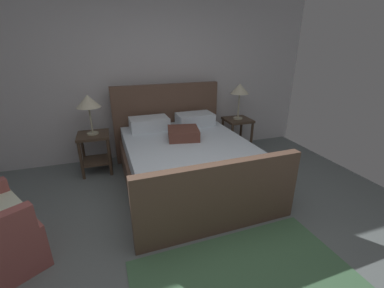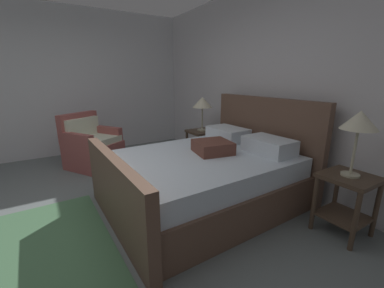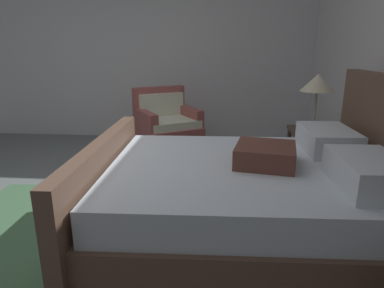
{
  "view_description": "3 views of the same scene",
  "coord_description": "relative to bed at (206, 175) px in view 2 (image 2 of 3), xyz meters",
  "views": [
    {
      "loc": [
        -0.62,
        -1.52,
        1.79
      ],
      "look_at": [
        0.25,
        1.13,
        0.69
      ],
      "focal_mm": 23.44,
      "sensor_mm": 36.0,
      "label": 1
    },
    {
      "loc": [
        2.51,
        -0.13,
        1.49
      ],
      "look_at": [
        -0.08,
        1.46,
        0.66
      ],
      "focal_mm": 23.14,
      "sensor_mm": 36.0,
      "label": 2
    },
    {
      "loc": [
        2.51,
        1.2,
        1.41
      ],
      "look_at": [
        0.37,
        1.03,
        0.79
      ],
      "focal_mm": 31.32,
      "sensor_mm": 36.0,
      "label": 3
    }
  ],
  "objects": [
    {
      "name": "ground_plane",
      "position": [
        -0.27,
        -1.45,
        -0.36
      ],
      "size": [
        5.53,
        5.21,
        0.02
      ],
      "primitive_type": "cube",
      "color": "slate"
    },
    {
      "name": "area_rug",
      "position": [
        0.0,
        -1.79,
        -0.35
      ],
      "size": [
        1.86,
        1.29,
        0.01
      ],
      "primitive_type": "cube",
      "rotation": [
        0.0,
        0.0,
        0.03
      ],
      "color": "#47714C",
      "rests_on": "ground"
    },
    {
      "name": "nightstand_right",
      "position": [
        1.19,
        0.79,
        0.05
      ],
      "size": [
        0.44,
        0.44,
        0.6
      ],
      "color": "#483729",
      "rests_on": "ground"
    },
    {
      "name": "armchair",
      "position": [
        -2.06,
        -0.93,
        -0.01
      ],
      "size": [
        1.0,
        1.0,
        0.9
      ],
      "color": "#9E514D",
      "rests_on": "ground"
    },
    {
      "name": "bed",
      "position": [
        0.0,
        0.0,
        0.0
      ],
      "size": [
        1.79,
        2.18,
        1.23
      ],
      "color": "brown",
      "rests_on": "ground"
    },
    {
      "name": "wall_side_left",
      "position": [
        -3.09,
        -1.45,
        1.01
      ],
      "size": [
        0.12,
        5.33,
        2.73
      ],
      "primitive_type": "cube",
      "color": "silver",
      "rests_on": "ground"
    },
    {
      "name": "table_lamp_right",
      "position": [
        1.19,
        0.79,
        0.75
      ],
      "size": [
        0.31,
        0.31,
        0.6
      ],
      "color": "#B7B293",
      "rests_on": "nightstand_right"
    },
    {
      "name": "nightstand_left",
      "position": [
        -1.18,
        0.72,
        0.05
      ],
      "size": [
        0.44,
        0.44,
        0.6
      ],
      "color": "#483729",
      "rests_on": "ground"
    },
    {
      "name": "table_lamp_left",
      "position": [
        -1.18,
        0.72,
        0.71
      ],
      "size": [
        0.33,
        0.33,
        0.56
      ],
      "color": "#B7B293",
      "rests_on": "nightstand_left"
    },
    {
      "name": "wall_back",
      "position": [
        -0.27,
        1.22,
        1.01
      ],
      "size": [
        5.65,
        0.12,
        2.73
      ],
      "primitive_type": "cube",
      "color": "silver",
      "rests_on": "ground"
    }
  ]
}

